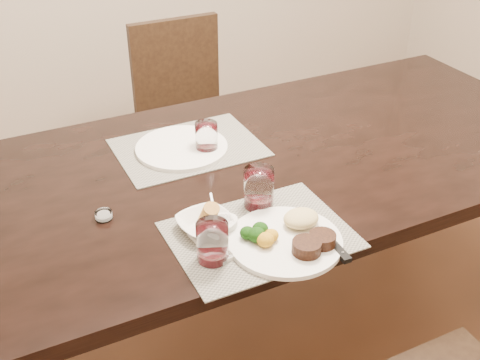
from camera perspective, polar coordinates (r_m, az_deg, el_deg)
name	(u,v)px	position (r m, az deg, el deg)	size (l,w,h in m)	color
ground_plane	(281,318)	(2.42, 3.92, -12.96)	(4.50, 4.50, 0.00)	#3F2414
dining_table	(288,173)	(2.00, 4.62, 0.69)	(2.00, 1.00, 0.75)	black
chair_far	(186,109)	(2.82, -5.15, 6.68)	(0.42, 0.42, 0.90)	black
placemat_near	(260,235)	(1.58, 1.90, -5.22)	(0.46, 0.34, 0.00)	gray
placemat_far	(188,148)	(1.98, -4.92, 3.08)	(0.46, 0.34, 0.00)	gray
dinner_plate	(291,237)	(1.54, 4.82, -5.42)	(0.29, 0.29, 0.05)	white
napkin_fork	(216,242)	(1.54, -2.27, -5.94)	(0.11, 0.16, 0.02)	silver
steak_knife	(330,242)	(1.56, 8.50, -5.83)	(0.03, 0.26, 0.01)	silver
cracker_bowl	(205,223)	(1.58, -3.32, -4.13)	(0.16, 0.16, 0.06)	white
sauce_ramekin	(222,225)	(1.58, -1.72, -4.25)	(0.09, 0.13, 0.07)	white
wine_glass_near	(259,190)	(1.66, 1.80, -0.93)	(0.08, 0.08, 0.11)	silver
far_plate	(182,148)	(1.96, -5.55, 3.07)	(0.30, 0.30, 0.01)	white
wine_glass_far	(207,139)	(1.93, -3.19, 3.91)	(0.07, 0.07, 0.10)	silver
wine_glass_side	(212,245)	(1.47, -2.63, -6.13)	(0.08, 0.08, 0.11)	silver
salt_cellar	(104,216)	(1.67, -12.80, -3.31)	(0.05, 0.05, 0.02)	silver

